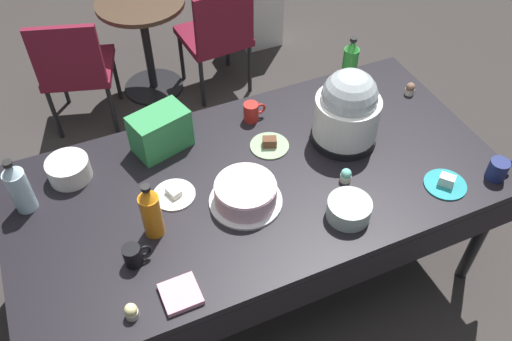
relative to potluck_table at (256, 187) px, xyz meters
The scene contains 24 objects.
ground 0.69m from the potluck_table, ahead, with size 9.00×9.00×0.00m, color #383330.
potluck_table is the anchor object (origin of this frame).
frosted_layer_cake 0.19m from the potluck_table, 131.51° to the right, with size 0.32×0.32×0.11m.
slow_cooker 0.55m from the potluck_table, ahead, with size 0.32×0.32×0.39m.
glass_salad_bowl 0.45m from the potluck_table, 52.78° to the right, with size 0.19×0.19×0.08m, color #B2C6BC.
ceramic_snack_bowl 0.84m from the potluck_table, 155.67° to the left, with size 0.19×0.19×0.10m, color silver.
dessert_plate_sage 0.23m from the potluck_table, 48.99° to the left, with size 0.19×0.19×0.05m.
dessert_plate_white 0.38m from the potluck_table, behind, with size 0.19×0.19×0.04m.
dessert_plate_teal 0.84m from the potluck_table, 26.64° to the right, with size 0.19×0.19×0.06m.
cupcake_rose 0.82m from the potluck_table, 147.08° to the right, with size 0.05×0.05×0.07m.
cupcake_cocoa 1.02m from the potluck_table, 13.25° to the left, with size 0.05×0.05×0.07m.
cupcake_mint 0.41m from the potluck_table, 25.61° to the right, with size 0.05×0.05×0.07m.
cupcake_lemon 0.74m from the potluck_table, 21.71° to the left, with size 0.05×0.05×0.07m.
soda_bottle_lime_soda 0.89m from the potluck_table, 31.43° to the left, with size 0.08×0.08×0.27m.
soda_bottle_water 1.01m from the potluck_table, 165.91° to the left, with size 0.09×0.09×0.27m.
soda_bottle_orange_juice 0.54m from the potluck_table, 168.03° to the right, with size 0.08×0.08×0.28m.
coffee_mug_navy 1.08m from the potluck_table, 23.27° to the right, with size 0.13×0.09×0.10m.
coffee_mug_red 0.42m from the potluck_table, 69.26° to the left, with size 0.12×0.08×0.10m.
coffee_mug_black 0.66m from the potluck_table, 160.27° to the right, with size 0.11×0.07×0.09m.
soda_carton 0.51m from the potluck_table, 131.50° to the left, with size 0.26×0.16×0.20m, color #338C4C.
paper_napkin_stack 0.66m from the potluck_table, 138.86° to the right, with size 0.14×0.14×0.02m, color pink.
maroon_chair_left 1.70m from the potluck_table, 109.79° to the left, with size 0.55×0.55×0.85m.
maroon_chair_right 1.65m from the potluck_table, 75.66° to the left, with size 0.47×0.47×0.85m.
round_cafe_table 1.82m from the potluck_table, 91.58° to the left, with size 0.60×0.60×0.72m.
Camera 1 is at (-0.66, -1.50, 2.51)m, focal length 37.53 mm.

